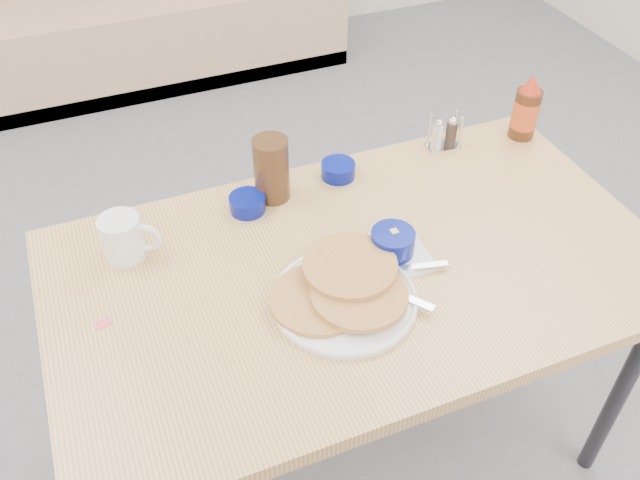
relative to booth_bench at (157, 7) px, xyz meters
name	(u,v)px	position (x,y,z in m)	size (l,w,h in m)	color
booth_bench	(157,7)	(0.00, 0.00, 0.00)	(1.90, 0.56, 1.22)	tan
dining_table	(359,283)	(0.00, -2.53, 0.35)	(1.40, 0.80, 0.76)	tan
pancake_plate	(344,292)	(-0.08, -2.62, 0.43)	(0.33, 0.31, 0.06)	white
coffee_mug	(124,237)	(-0.48, -2.31, 0.46)	(0.13, 0.09, 0.11)	white
grits_setting	(392,246)	(0.08, -2.54, 0.44)	(0.18, 0.18, 0.07)	white
creamer_bowl	(247,204)	(-0.18, -2.25, 0.43)	(0.09, 0.09, 0.04)	navy
butter_bowl	(338,170)	(0.08, -2.21, 0.43)	(0.09, 0.09, 0.04)	navy
amber_tumbler	(271,169)	(-0.10, -2.22, 0.49)	(0.09, 0.09, 0.17)	#3E2613
condiment_caddy	(444,135)	(0.41, -2.19, 0.45)	(0.09, 0.06, 0.11)	silver
syrup_bottle	(526,110)	(0.64, -2.23, 0.49)	(0.07, 0.07, 0.19)	#47230F
sugar_wrapper	(103,324)	(-0.57, -2.50, 0.41)	(0.04, 0.02, 0.00)	#F1506A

